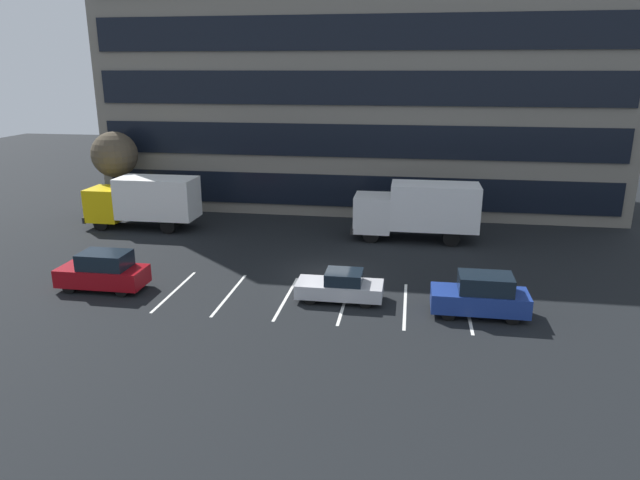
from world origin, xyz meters
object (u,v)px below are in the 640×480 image
Objects in this scene: sedan_silver at (341,287)px; suv_navy at (481,296)px; bare_tree at (115,155)px; suv_maroon at (103,271)px; box_truck_yellow at (144,200)px; box_truck_white at (418,208)px.

suv_navy is at bearing -6.42° from sedan_silver.
suv_navy is at bearing -30.32° from bare_tree.
bare_tree is (-6.51, 14.05, 3.57)m from suv_maroon.
suv_maroon is at bearing -177.79° from sedan_silver.
box_truck_yellow is 1.88× the size of sedan_silver.
box_truck_white reaches higher than suv_maroon.
box_truck_white is 1.87× the size of suv_navy.
suv_maroon is (-11.67, -0.45, 0.25)m from sedan_silver.
bare_tree reaches higher than box_truck_white.
box_truck_white is at bearing -7.78° from bare_tree.
suv_maroon reaches higher than sedan_silver.
suv_maroon is at bearing -74.75° from box_truck_yellow.
suv_maroon is 1.01× the size of suv_navy.
box_truck_yellow reaches higher than suv_navy.
bare_tree is at bearing 143.20° from sedan_silver.
suv_maroon is 0.69× the size of bare_tree.
box_truck_white is 18.87m from suv_maroon.
suv_navy is at bearing -0.82° from suv_maroon.
sedan_silver is 0.96× the size of suv_navy.
box_truck_white is 11.72m from suv_navy.
box_truck_white reaches higher than suv_navy.
box_truck_yellow is 18.10m from sedan_silver.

